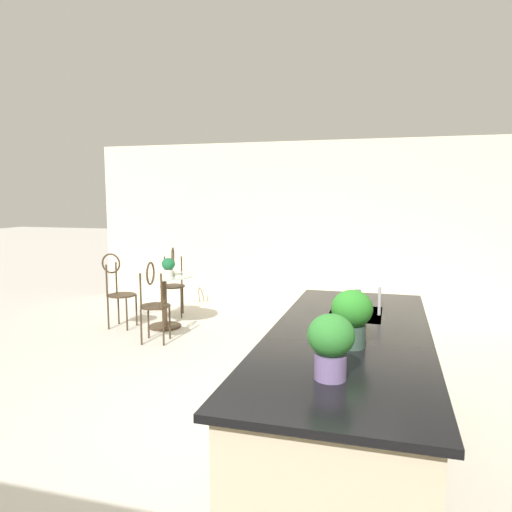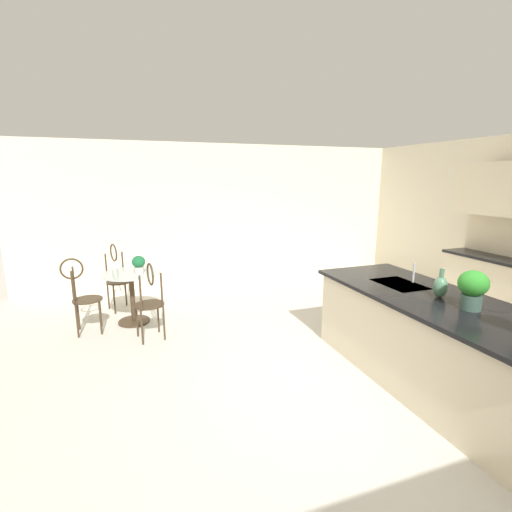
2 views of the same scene
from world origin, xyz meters
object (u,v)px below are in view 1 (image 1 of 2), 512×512
Objects in this scene: bistro_table at (164,296)px; potted_plant_counter_near at (352,315)px; potted_plant_counter_far at (331,342)px; chair_by_island at (173,278)px; chair_near_window at (154,298)px; potted_plant_on_table at (168,266)px; vase_on_counter at (357,316)px; chair_toward_desk at (118,287)px.

potted_plant_counter_near reaches higher than bistro_table.
potted_plant_counter_far is at bearing -6.09° from potted_plant_counter_near.
chair_near_window is at bearing 16.23° from chair_by_island.
chair_near_window is 0.69m from potted_plant_on_table.
potted_plant_counter_near is at bearing 47.53° from chair_near_window.
chair_near_window is at bearing -127.85° from vase_on_counter.
chair_by_island is at bearing -138.59° from vase_on_counter.
bistro_table is at bearing -134.11° from vase_on_counter.
bistro_table is 2.28× the size of potted_plant_counter_near.
chair_near_window is at bearing 8.37° from potted_plant_on_table.
chair_near_window is (0.70, 0.20, 0.13)m from bistro_table.
chair_by_island is 3.13× the size of potted_plant_counter_far.
potted_plant_counter_near is at bearing -1.52° from vase_on_counter.
potted_plant_on_table is at bearing -143.44° from potted_plant_counter_far.
potted_plant_counter_near reaches higher than potted_plant_counter_far.
potted_plant_counter_far is (2.92, 2.53, 0.54)m from chair_near_window.
chair_toward_desk is (0.16, -0.63, 0.13)m from bistro_table.
potted_plant_counter_far reaches higher than chair_by_island.
potted_plant_counter_near is (2.91, 3.42, 0.55)m from chair_toward_desk.
chair_near_window reaches higher than potted_plant_on_table.
potted_plant_counter_near reaches higher than potted_plant_on_table.
bistro_table is 3.94m from vase_on_counter.
potted_plant_counter_near is at bearing 41.92° from potted_plant_on_table.
bistro_table is at bearing 104.24° from chair_toward_desk.
potted_plant_counter_far is at bearing 36.56° from potted_plant_on_table.
vase_on_counter is (2.56, 3.43, 0.46)m from chair_toward_desk.
chair_by_island is 4.83m from potted_plant_counter_near.
potted_plant_on_table is (-0.08, 0.74, 0.31)m from chair_toward_desk.
bistro_table is at bearing -142.91° from potted_plant_counter_far.
chair_by_island is (-1.38, -0.40, 0.00)m from chair_near_window.
vase_on_counter reaches higher than chair_by_island.
chair_near_window is 0.99m from chair_toward_desk.
chair_by_island is 0.95m from chair_toward_desk.
potted_plant_on_table is at bearing 22.11° from chair_by_island.
chair_near_window is at bearing 16.29° from bistro_table.
chair_by_island reaches higher than bistro_table.
vase_on_counter reaches higher than potted_plant_on_table.
chair_toward_desk is at bearing -75.76° from bistro_table.
chair_near_window is 2.96× the size of potted_plant_counter_near.
potted_plant_on_table is 4.02m from potted_plant_counter_near.
vase_on_counter is at bearing 45.59° from potted_plant_on_table.
chair_by_island is 3.62× the size of vase_on_counter.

